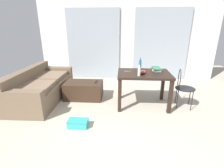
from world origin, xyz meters
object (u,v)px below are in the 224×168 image
at_px(coffee_table, 84,90).
at_px(book_stack, 157,69).
at_px(bowl, 143,72).
at_px(tv_remote_primary, 96,82).
at_px(bottle_near, 139,71).
at_px(couch, 41,87).
at_px(scissors, 128,71).
at_px(craft_table, 144,78).
at_px(shoebox, 78,123).
at_px(wire_chair, 182,84).
at_px(bottle_far, 140,65).

height_order(coffee_table, book_stack, book_stack).
xyz_separation_m(bowl, tv_remote_primary, (-1.06, 0.42, -0.38)).
distance_m(bottle_near, tv_remote_primary, 1.21).
bearing_deg(couch, scissors, -2.49).
height_order(book_stack, tv_remote_primary, book_stack).
bearing_deg(bowl, book_stack, 36.32).
relative_size(craft_table, bowl, 7.72).
height_order(couch, tv_remote_primary, couch).
distance_m(coffee_table, shoebox, 1.27).
bearing_deg(wire_chair, bottle_far, 163.66).
relative_size(coffee_table, wire_chair, 1.05).
bearing_deg(craft_table, book_stack, 26.88).
xyz_separation_m(couch, bottle_near, (2.30, -0.43, 0.56)).
height_order(coffee_table, scissors, scissors).
height_order(book_stack, scissors, book_stack).
bearing_deg(bowl, coffee_table, 164.03).
bearing_deg(bottle_near, bottle_far, 82.91).
relative_size(craft_table, tv_remote_primary, 6.54).
bearing_deg(bottle_far, couch, -178.66).
bearing_deg(wire_chair, coffee_table, 172.04).
bearing_deg(bowl, tv_remote_primary, 158.20).
bearing_deg(book_stack, bottle_far, 165.23).
xyz_separation_m(coffee_table, wire_chair, (2.23, -0.31, 0.31)).
distance_m(coffee_table, scissors, 1.22).
xyz_separation_m(coffee_table, bottle_near, (1.27, -0.54, 0.65)).
distance_m(coffee_table, tv_remote_primary, 0.37).
bearing_deg(tv_remote_primary, craft_table, -12.83).
relative_size(bottle_far, book_stack, 0.93).
distance_m(coffee_table, craft_table, 1.50).
bearing_deg(bottle_far, bowl, -85.69).
bearing_deg(couch, craft_table, -4.37).
bearing_deg(wire_chair, tv_remote_primary, 169.80).
height_order(wire_chair, bottle_far, bottle_far).
xyz_separation_m(wire_chair, scissors, (-1.16, 0.12, 0.24)).
relative_size(bottle_far, tv_remote_primary, 1.62).
relative_size(tv_remote_primary, shoebox, 0.48).
bearing_deg(coffee_table, scissors, -10.35).
distance_m(wire_chair, book_stack, 0.63).
xyz_separation_m(craft_table, bowl, (-0.04, -0.10, 0.16)).
bearing_deg(coffee_table, craft_table, -11.68).
distance_m(book_stack, tv_remote_primary, 1.46).
bearing_deg(bottle_far, wire_chair, -16.34).
bearing_deg(wire_chair, bowl, -174.95).
relative_size(couch, book_stack, 6.96).
distance_m(bowl, book_stack, 0.41).
distance_m(craft_table, wire_chair, 0.84).
bearing_deg(shoebox, couch, 136.31).
height_order(couch, bowl, bowl).
relative_size(coffee_table, bottle_far, 3.25).
bearing_deg(wire_chair, scissors, 174.27).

